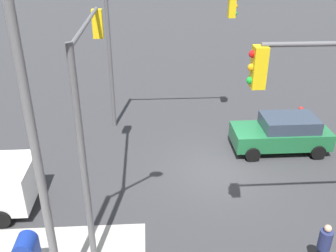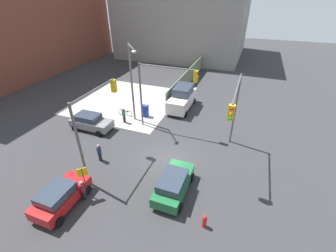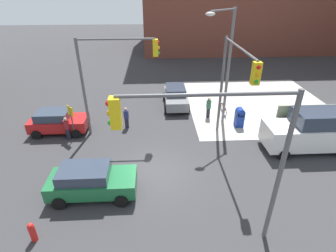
% 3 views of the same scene
% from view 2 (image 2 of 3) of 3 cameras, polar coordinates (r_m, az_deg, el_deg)
% --- Properties ---
extents(ground_plane, '(120.00, 120.00, 0.00)m').
position_cam_2_polar(ground_plane, '(18.95, -0.07, -8.56)').
color(ground_plane, '#333335').
extents(sidewalk_corner, '(12.00, 12.00, 0.01)m').
position_cam_2_polar(sidewalk_corner, '(29.29, -10.49, 6.28)').
color(sidewalk_corner, '#ADA89E').
rests_on(sidewalk_corner, ground).
extents(construction_fence, '(18.43, 0.12, 2.40)m').
position_cam_2_polar(construction_fence, '(33.75, 5.23, 12.26)').
color(construction_fence, slate).
rests_on(construction_fence, ground).
extents(building_warehouse_north, '(32.00, 18.00, 19.24)m').
position_cam_2_polar(building_warehouse_north, '(48.42, -36.73, 22.85)').
color(building_warehouse_north, brown).
rests_on(building_warehouse_north, ground).
extents(building_loft_east, '(20.00, 24.00, 15.17)m').
position_cam_2_polar(building_loft_east, '(51.92, 4.54, 26.19)').
color(building_loft_east, gray).
rests_on(building_loft_east, ground).
extents(smokestack, '(1.80, 1.80, 17.11)m').
position_cam_2_polar(smokestack, '(53.21, -23.19, 25.26)').
color(smokestack, brown).
rests_on(smokestack, ground).
extents(traffic_signal_nw_corner, '(5.05, 0.36, 6.50)m').
position_cam_2_polar(traffic_signal_nw_corner, '(16.46, -18.24, 2.33)').
color(traffic_signal_nw_corner, '#59595B').
rests_on(traffic_signal_nw_corner, ground).
extents(traffic_signal_se_corner, '(5.98, 0.36, 6.50)m').
position_cam_2_polar(traffic_signal_se_corner, '(17.50, 16.52, 4.62)').
color(traffic_signal_se_corner, '#59595B').
rests_on(traffic_signal_se_corner, ground).
extents(traffic_signal_ne_corner, '(0.36, 5.72, 6.50)m').
position_cam_2_polar(traffic_signal_ne_corner, '(20.96, -1.70, 10.33)').
color(traffic_signal_ne_corner, '#59595B').
rests_on(traffic_signal_ne_corner, ground).
extents(street_lamp_corner, '(2.22, 1.82, 8.00)m').
position_cam_2_polar(street_lamp_corner, '(22.64, -9.12, 11.72)').
color(street_lamp_corner, slate).
rests_on(street_lamp_corner, ground).
extents(warning_sign_two_way, '(0.48, 0.48, 2.40)m').
position_cam_2_polar(warning_sign_two_way, '(16.09, -20.66, -12.00)').
color(warning_sign_two_way, '#4C4C4C').
rests_on(warning_sign_two_way, ground).
extents(mailbox_blue, '(0.56, 0.64, 1.43)m').
position_cam_2_polar(mailbox_blue, '(24.99, -5.84, 4.04)').
color(mailbox_blue, navy).
rests_on(mailbox_blue, ground).
extents(fire_hydrant, '(0.26, 0.26, 0.94)m').
position_cam_2_polar(fire_hydrant, '(14.53, 9.27, -22.70)').
color(fire_hydrant, red).
rests_on(fire_hydrant, ground).
extents(hatchback_gray, '(2.02, 4.17, 1.62)m').
position_cam_2_polar(hatchback_gray, '(23.76, -19.03, 1.03)').
color(hatchback_gray, slate).
rests_on(hatchback_gray, ground).
extents(sedan_red, '(3.86, 2.02, 1.62)m').
position_cam_2_polar(sedan_red, '(16.56, -25.66, -15.75)').
color(sedan_red, '#B21919').
rests_on(sedan_red, ground).
extents(sedan_green, '(4.21, 2.02, 1.62)m').
position_cam_2_polar(sedan_green, '(15.80, 1.45, -14.37)').
color(sedan_green, '#1E6638').
rests_on(sedan_green, ground).
extents(van_white_delivery, '(5.40, 2.32, 2.62)m').
position_cam_2_polar(van_white_delivery, '(26.58, 3.62, 7.11)').
color(van_white_delivery, white).
rests_on(van_white_delivery, ground).
extents(pedestrian_crossing, '(0.36, 0.36, 1.68)m').
position_cam_2_polar(pedestrian_crossing, '(24.07, -11.13, 2.74)').
color(pedestrian_crossing, '#2D664C').
rests_on(pedestrian_crossing, ground).
extents(pedestrian_waiting, '(0.36, 0.36, 1.59)m').
position_cam_2_polar(pedestrian_waiting, '(19.22, -17.03, -6.42)').
color(pedestrian_waiting, navy).
rests_on(pedestrian_waiting, ground).
extents(pedestrian_walking_north, '(0.36, 0.36, 1.62)m').
position_cam_2_polar(pedestrian_walking_north, '(16.38, -20.78, -14.99)').
color(pedestrian_walking_north, maroon).
rests_on(pedestrian_walking_north, ground).
extents(bicycle_leaning_on_fence, '(0.05, 1.75, 0.97)m').
position_cam_2_polar(bicycle_leaning_on_fence, '(25.69, -10.80, 3.37)').
color(bicycle_leaning_on_fence, black).
rests_on(bicycle_leaning_on_fence, ground).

